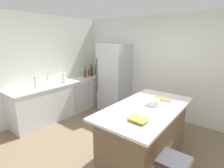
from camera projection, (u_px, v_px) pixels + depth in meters
name	position (u px, v px, depth m)	size (l,w,h in m)	color
ground_plane	(108.00, 157.00, 2.99)	(7.20, 7.20, 0.00)	#7A664C
wall_rear	(163.00, 68.00, 4.38)	(6.00, 0.10, 2.60)	silver
wall_left	(30.00, 69.00, 4.13)	(0.10, 6.00, 2.60)	silver
counter_run_left	(65.00, 98.00, 4.67)	(0.63, 2.83, 0.90)	silver
kitchen_island	(145.00, 131.00, 2.92)	(0.99, 1.90, 0.92)	#7A6047
refrigerator	(115.00, 77.00, 4.91)	(0.77, 0.75, 1.88)	#B7BABF
bar_stool	(173.00, 168.00, 1.99)	(0.36, 0.36, 0.66)	#473828
sink_faucet	(48.00, 79.00, 4.21)	(0.15, 0.05, 0.30)	silver
flower_vase	(35.00, 85.00, 3.91)	(0.09, 0.09, 0.28)	silver
paper_towel_roll	(63.00, 78.00, 4.44)	(0.14, 0.14, 0.31)	gray
vinegar_bottle	(99.00, 71.00, 5.48)	(0.06, 0.06, 0.32)	#994C23
whiskey_bottle	(96.00, 71.00, 5.41)	(0.08, 0.08, 0.33)	brown
soda_bottle	(92.00, 71.00, 5.39)	(0.08, 0.08, 0.31)	silver
wine_bottle	(92.00, 71.00, 5.27)	(0.07, 0.07, 0.36)	#19381E
hot_sauce_bottle	(89.00, 73.00, 5.22)	(0.05, 0.05, 0.24)	red
olive_oil_bottle	(85.00, 72.00, 5.19)	(0.06, 0.06, 0.33)	olive
syrup_bottle	(85.00, 74.00, 5.04)	(0.07, 0.07, 0.27)	#5B3319
cookbook_stack	(138.00, 120.00, 2.29)	(0.26, 0.19, 0.05)	#4C7F60
mixing_bowl	(153.00, 102.00, 2.86)	(0.21, 0.21, 0.10)	silver
cutting_board	(162.00, 99.00, 3.15)	(0.34, 0.19, 0.02)	#9E7042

